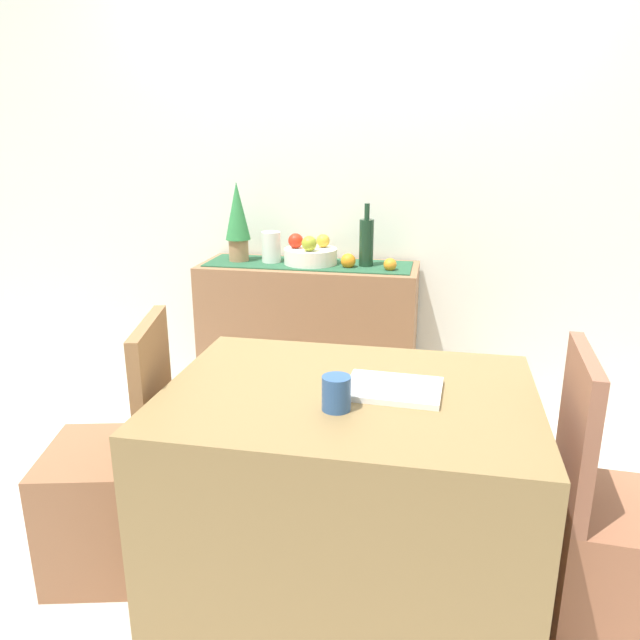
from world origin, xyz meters
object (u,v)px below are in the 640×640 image
object	(u,v)px
potted_plant	(237,219)
dining_table	(347,498)
ceramic_vase	(271,248)
open_book	(393,389)
chair_near_window	(114,497)
sideboard_console	(309,340)
wine_bottle	(366,242)
fruit_bowl	(311,256)
chair_by_corner	(619,560)
coffee_cup	(336,393)

from	to	relation	value
potted_plant	dining_table	xyz separation A→B (m)	(0.79, -1.35, -0.68)
ceramic_vase	open_book	size ratio (longest dim) A/B	0.58
chair_near_window	potted_plant	bearing A→B (deg)	88.86
sideboard_console	dining_table	world-z (taller)	sideboard_console
open_book	chair_near_window	xyz separation A→B (m)	(-0.95, -0.01, -0.48)
wine_bottle	chair_near_window	distance (m)	1.66
fruit_bowl	chair_by_corner	distance (m)	1.91
dining_table	coffee_cup	xyz separation A→B (m)	(-0.02, -0.14, 0.42)
sideboard_console	potted_plant	distance (m)	0.74
sideboard_console	chair_near_window	xyz separation A→B (m)	(-0.40, -1.34, -0.15)
fruit_bowl	chair_by_corner	bearing A→B (deg)	-47.77
fruit_bowl	ceramic_vase	world-z (taller)	ceramic_vase
ceramic_vase	wine_bottle	bearing A→B (deg)	0.00
sideboard_console	chair_near_window	distance (m)	1.41
potted_plant	open_book	world-z (taller)	potted_plant
wine_bottle	ceramic_vase	bearing A→B (deg)	180.00
dining_table	chair_near_window	size ratio (longest dim) A/B	1.23
sideboard_console	potted_plant	size ratio (longest dim) A/B	2.71
fruit_bowl	sideboard_console	bearing A→B (deg)	180.00
sideboard_console	dining_table	size ratio (longest dim) A/B	1.01
open_book	chair_near_window	world-z (taller)	chair_near_window
fruit_bowl	coffee_cup	xyz separation A→B (m)	(0.39, -1.48, -0.08)
open_book	coffee_cup	xyz separation A→B (m)	(-0.15, -0.15, 0.04)
wine_bottle	fruit_bowl	bearing A→B (deg)	180.00
open_book	coffee_cup	world-z (taller)	coffee_cup
coffee_cup	chair_by_corner	distance (m)	0.99
fruit_bowl	potted_plant	xyz separation A→B (m)	(-0.38, 0.00, 0.18)
sideboard_console	chair_near_window	size ratio (longest dim) A/B	1.24
wine_bottle	potted_plant	size ratio (longest dim) A/B	0.77
wine_bottle	chair_near_window	xyz separation A→B (m)	(-0.70, -1.34, -0.69)
chair_near_window	coffee_cup	bearing A→B (deg)	-9.84
wine_bottle	chair_by_corner	world-z (taller)	wine_bottle
fruit_bowl	potted_plant	bearing A→B (deg)	180.00
sideboard_console	chair_by_corner	size ratio (longest dim) A/B	1.24
fruit_bowl	open_book	xyz separation A→B (m)	(0.54, -1.33, -0.12)
open_book	coffee_cup	size ratio (longest dim) A/B	2.86
open_book	chair_by_corner	bearing A→B (deg)	1.48
chair_by_corner	sideboard_console	bearing A→B (deg)	132.47
dining_table	coffee_cup	world-z (taller)	coffee_cup
wine_bottle	dining_table	xyz separation A→B (m)	(0.12, -1.35, -0.58)
fruit_bowl	wine_bottle	bearing A→B (deg)	0.00
dining_table	coffee_cup	bearing A→B (deg)	-96.39
wine_bottle	chair_near_window	size ratio (longest dim) A/B	0.35
open_book	chair_by_corner	xyz separation A→B (m)	(0.69, -0.02, -0.48)
sideboard_console	open_book	world-z (taller)	sideboard_console
sideboard_console	coffee_cup	world-z (taller)	coffee_cup
fruit_bowl	dining_table	bearing A→B (deg)	-73.25
chair_near_window	dining_table	bearing A→B (deg)	-0.27
chair_near_window	chair_by_corner	size ratio (longest dim) A/B	1.00
coffee_cup	open_book	bearing A→B (deg)	46.40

